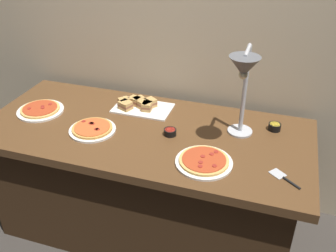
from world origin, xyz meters
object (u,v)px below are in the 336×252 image
at_px(pizza_plate_front, 41,110).
at_px(serving_spatula, 284,178).
at_px(pizza_plate_raised_stand, 204,161).
at_px(sauce_cup_far, 275,127).
at_px(sauce_cup_near, 170,132).
at_px(heat_lamp, 244,75).
at_px(pizza_plate_center, 92,129).
at_px(sandwich_platter, 140,105).

relative_size(pizza_plate_front, serving_spatula, 1.84).
bearing_deg(pizza_plate_raised_stand, sauce_cup_far, 54.54).
bearing_deg(sauce_cup_near, serving_spatula, -17.81).
xyz_separation_m(pizza_plate_raised_stand, serving_spatula, (0.39, -0.00, -0.01)).
relative_size(pizza_plate_front, sauce_cup_far, 4.02).
relative_size(heat_lamp, sauce_cup_far, 7.38).
bearing_deg(heat_lamp, pizza_plate_center, -172.23).
bearing_deg(sauce_cup_far, sandwich_platter, 179.86).
distance_m(heat_lamp, pizza_plate_front, 1.28).
distance_m(pizza_plate_raised_stand, sauce_cup_near, 0.32).
bearing_deg(pizza_plate_raised_stand, sauce_cup_near, 140.12).
xyz_separation_m(pizza_plate_front, sauce_cup_far, (1.40, 0.22, 0.01)).
bearing_deg(serving_spatula, pizza_plate_front, 171.83).
xyz_separation_m(pizza_plate_center, sandwich_platter, (0.16, 0.33, 0.01)).
bearing_deg(sauce_cup_far, pizza_plate_center, -161.49).
bearing_deg(serving_spatula, pizza_plate_center, 174.30).
relative_size(pizza_plate_raised_stand, serving_spatula, 1.87).
bearing_deg(sauce_cup_near, heat_lamp, 2.04).
relative_size(pizza_plate_center, sandwich_platter, 0.74).
xyz_separation_m(pizza_plate_raised_stand, sauce_cup_far, (0.31, 0.44, 0.01)).
height_order(heat_lamp, sauce_cup_far, heat_lamp).
height_order(heat_lamp, pizza_plate_raised_stand, heat_lamp).
distance_m(heat_lamp, sauce_cup_far, 0.48).
relative_size(heat_lamp, sauce_cup_near, 7.32).
bearing_deg(sauce_cup_near, pizza_plate_front, 179.33).
bearing_deg(pizza_plate_center, pizza_plate_front, 165.63).
bearing_deg(pizza_plate_raised_stand, sandwich_platter, 139.77).
height_order(sauce_cup_near, serving_spatula, sauce_cup_near).
xyz_separation_m(pizza_plate_front, pizza_plate_raised_stand, (1.09, -0.21, 0.00)).
relative_size(pizza_plate_front, pizza_plate_center, 1.07).
bearing_deg(sauce_cup_far, sauce_cup_near, -157.06).
distance_m(sauce_cup_far, serving_spatula, 0.44).
bearing_deg(pizza_plate_front, sandwich_platter, 21.51).
bearing_deg(sandwich_platter, heat_lamp, -19.08).
xyz_separation_m(sandwich_platter, sauce_cup_far, (0.83, -0.00, -0.00)).
relative_size(sandwich_platter, sauce_cup_far, 5.09).
distance_m(pizza_plate_center, sauce_cup_near, 0.45).
distance_m(pizza_plate_center, serving_spatula, 1.07).
relative_size(pizza_plate_raised_stand, sauce_cup_far, 4.08).
bearing_deg(heat_lamp, pizza_plate_raised_stand, -120.43).
relative_size(sauce_cup_near, sauce_cup_far, 1.01).
xyz_separation_m(pizza_plate_center, pizza_plate_raised_stand, (0.68, -0.11, 0.00)).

